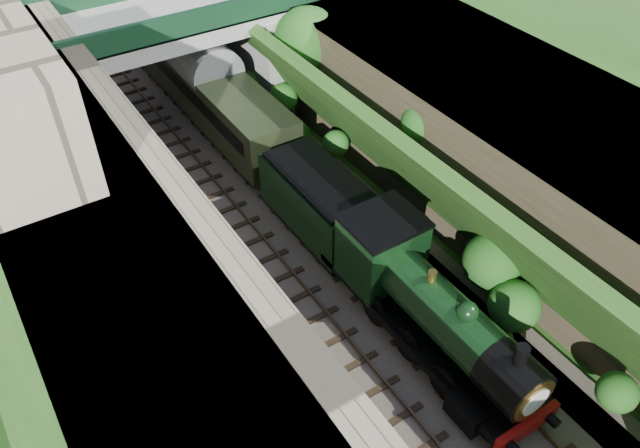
# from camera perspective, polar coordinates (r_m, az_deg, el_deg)

# --- Properties ---
(ground) EXTENTS (160.00, 160.00, 0.00)m
(ground) POSITION_cam_1_polar(r_m,az_deg,el_deg) (22.51, 14.16, -18.77)
(ground) COLOR #1E4714
(ground) RESTS_ON ground
(trackbed) EXTENTS (10.00, 90.00, 0.20)m
(trackbed) POSITION_cam_1_polar(r_m,az_deg,el_deg) (33.89, -9.61, 6.74)
(trackbed) COLOR #473F38
(trackbed) RESTS_ON ground
(retaining_wall) EXTENTS (1.00, 90.00, 7.00)m
(retaining_wall) POSITION_cam_1_polar(r_m,az_deg,el_deg) (30.81, -19.64, 8.49)
(retaining_wall) COLOR #756B56
(retaining_wall) RESTS_ON ground
(street_plateau_left) EXTENTS (6.00, 90.00, 7.00)m
(street_plateau_left) POSITION_cam_1_polar(r_m,az_deg,el_deg) (30.48, -25.79, 6.20)
(street_plateau_left) COLOR #262628
(street_plateau_left) RESTS_ON ground
(street_plateau_right) EXTENTS (8.00, 90.00, 6.25)m
(street_plateau_right) POSITION_cam_1_polar(r_m,az_deg,el_deg) (36.42, 3.87, 15.37)
(street_plateau_right) COLOR #262628
(street_plateau_right) RESTS_ON ground
(embankment_slope) EXTENTS (4.21, 90.00, 6.36)m
(embankment_slope) POSITION_cam_1_polar(r_m,az_deg,el_deg) (34.08, -2.12, 12.72)
(embankment_slope) COLOR #1E4714
(embankment_slope) RESTS_ON ground
(track_left) EXTENTS (2.50, 90.00, 0.20)m
(track_left) POSITION_cam_1_polar(r_m,az_deg,el_deg) (33.26, -12.74, 5.81)
(track_left) COLOR black
(track_left) RESTS_ON trackbed
(track_right) EXTENTS (2.50, 90.00, 0.20)m
(track_right) POSITION_cam_1_polar(r_m,az_deg,el_deg) (34.19, -7.81, 7.59)
(track_right) COLOR black
(track_right) RESTS_ON trackbed
(road_bridge) EXTENTS (16.00, 6.40, 7.25)m
(road_bridge) POSITION_cam_1_polar(r_m,az_deg,el_deg) (35.48, -11.80, 15.57)
(road_bridge) COLOR gray
(road_bridge) RESTS_ON ground
(tree) EXTENTS (3.60, 3.80, 6.60)m
(tree) POSITION_cam_1_polar(r_m,az_deg,el_deg) (33.92, -1.12, 16.25)
(tree) COLOR black
(tree) RESTS_ON ground
(locomotive) EXTENTS (3.10, 10.22, 3.83)m
(locomotive) POSITION_cam_1_polar(r_m,az_deg,el_deg) (23.06, 10.01, -7.68)
(locomotive) COLOR black
(locomotive) RESTS_ON trackbed
(tender) EXTENTS (2.70, 6.00, 3.05)m
(tender) POSITION_cam_1_polar(r_m,az_deg,el_deg) (27.34, -0.03, 1.71)
(tender) COLOR black
(tender) RESTS_ON trackbed
(coach_front) EXTENTS (2.90, 18.00, 3.70)m
(coach_front) POSITION_cam_1_polar(r_m,az_deg,el_deg) (36.56, -11.06, 12.90)
(coach_front) COLOR black
(coach_front) RESTS_ON trackbed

